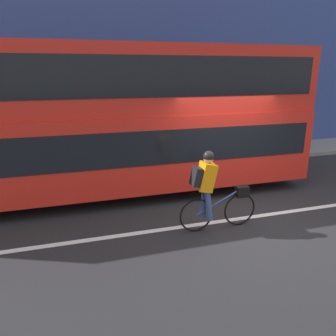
% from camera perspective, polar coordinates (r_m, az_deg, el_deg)
% --- Properties ---
extents(ground_plane, '(80.00, 80.00, 0.00)m').
position_cam_1_polar(ground_plane, '(7.36, 13.79, -8.59)').
color(ground_plane, '#232326').
extents(road_center_line, '(50.00, 0.14, 0.01)m').
position_cam_1_polar(road_center_line, '(7.40, 13.56, -8.39)').
color(road_center_line, silver).
rests_on(road_center_line, ground_plane).
extents(sidewalk_curb, '(60.00, 2.05, 0.13)m').
position_cam_1_polar(sidewalk_curb, '(11.72, 1.22, 1.75)').
color(sidewalk_curb, gray).
rests_on(sidewalk_curb, ground_plane).
extents(building_facade, '(60.00, 0.30, 9.30)m').
position_cam_1_polar(building_facade, '(12.54, -0.47, 23.84)').
color(building_facade, '#33478C').
rests_on(building_facade, ground_plane).
extents(bus, '(10.51, 2.43, 3.65)m').
position_cam_1_polar(bus, '(8.18, -11.86, 8.93)').
color(bus, black).
rests_on(bus, ground_plane).
extents(cyclist_on_bike, '(1.65, 0.32, 1.63)m').
position_cam_1_polar(cyclist_on_bike, '(6.43, 7.57, -3.51)').
color(cyclist_on_bike, black).
rests_on(cyclist_on_bike, ground_plane).
extents(trash_bin, '(0.49, 0.49, 1.01)m').
position_cam_1_polar(trash_bin, '(12.01, 7.90, 4.77)').
color(trash_bin, '#515156').
rests_on(trash_bin, sidewalk_curb).
extents(street_sign_post, '(0.36, 0.09, 2.64)m').
position_cam_1_polar(street_sign_post, '(10.76, -13.98, 8.29)').
color(street_sign_post, '#59595B').
rests_on(street_sign_post, sidewalk_curb).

